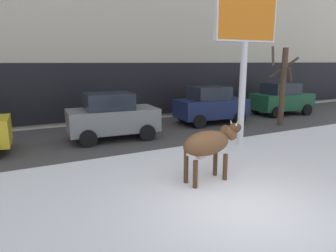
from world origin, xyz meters
TOP-DOWN VIEW (x-y plane):
  - ground_plane at (0.00, 0.00)m, footprint 120.00×120.00m
  - road_strip at (0.00, 7.57)m, footprint 60.00×5.60m
  - cow_brown at (0.19, 1.59)m, footprint 1.92×0.72m
  - billboard at (3.35, 4.01)m, footprint 2.53×0.35m
  - car_grey_hatchback at (-0.67, 7.02)m, footprint 3.61×2.11m
  - car_navy_hatchback at (4.69, 7.82)m, footprint 3.61×2.11m
  - car_darkgreen_hatchback at (9.91, 8.07)m, footprint 3.61×2.11m
  - bare_tree_left_lot at (7.49, 5.90)m, footprint 1.79×1.41m

SIDE VIEW (x-z plane):
  - ground_plane at x=0.00m, z-range 0.00..0.00m
  - road_strip at x=0.00m, z-range 0.00..0.01m
  - car_grey_hatchback at x=-0.67m, z-range 0.00..1.86m
  - car_navy_hatchback at x=4.69m, z-range 0.00..1.86m
  - car_darkgreen_hatchback at x=9.91m, z-range 0.00..1.86m
  - cow_brown at x=0.19m, z-range 0.22..1.76m
  - bare_tree_left_lot at x=7.49m, z-range 0.13..3.93m
  - billboard at x=3.35m, z-range 1.53..7.09m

